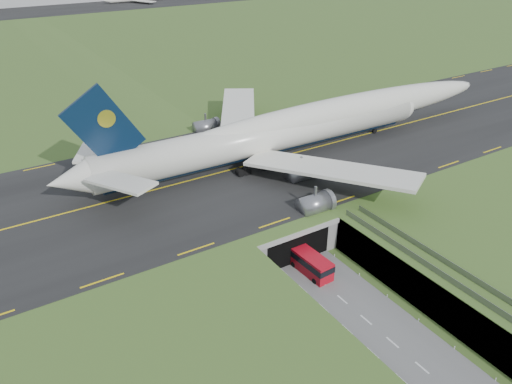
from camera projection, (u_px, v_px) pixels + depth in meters
ground at (329, 289)px, 75.19m from camera, size 900.00×900.00×0.00m
airfield_deck at (331, 273)px, 73.78m from camera, size 800.00×800.00×6.00m
trench_road at (363, 318)px, 69.54m from camera, size 12.00×75.00×0.20m
taxiway at (223, 172)px, 97.00m from camera, size 800.00×44.00×0.18m
tunnel_portal at (269, 221)px, 86.12m from camera, size 17.00×22.30×6.00m
guideway at (495, 309)px, 63.51m from camera, size 3.00×53.00×7.05m
jumbo_jet at (300, 127)px, 102.66m from camera, size 102.59×64.56×21.36m
shuttle_tram at (311, 264)px, 78.03m from camera, size 3.36×7.99×3.19m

